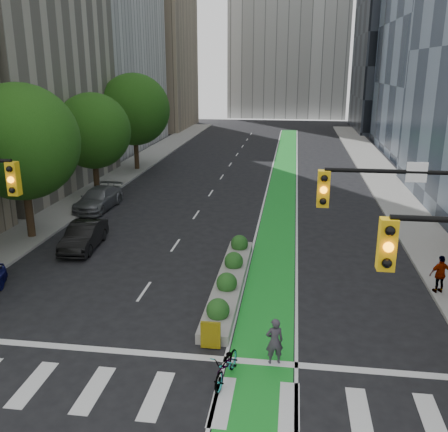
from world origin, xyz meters
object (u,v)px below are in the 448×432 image
(parked_car_left_mid, at_px, (84,236))
(median_planter, at_px, (230,279))
(cyclist, at_px, (274,341))
(parked_car_left_far, at_px, (98,199))
(pedestrian_far, at_px, (441,274))
(bicycle, at_px, (227,366))

(parked_car_left_mid, bearing_deg, median_planter, -28.57)
(median_planter, xyz_separation_m, cyclist, (2.25, -5.80, 0.45))
(parked_car_left_far, height_order, pedestrian_far, pedestrian_far)
(parked_car_left_mid, xyz_separation_m, parked_car_left_far, (-2.19, 7.63, 0.02))
(bicycle, height_order, parked_car_left_mid, parked_car_left_mid)
(bicycle, bearing_deg, median_planter, 107.84)
(pedestrian_far, bearing_deg, median_planter, -12.41)
(parked_car_left_far, relative_size, pedestrian_far, 3.00)
(bicycle, relative_size, cyclist, 1.21)
(bicycle, distance_m, cyclist, 1.88)
(cyclist, bearing_deg, pedestrian_far, -154.55)
(median_planter, relative_size, cyclist, 6.21)
(parked_car_left_far, bearing_deg, pedestrian_far, -26.46)
(cyclist, xyz_separation_m, parked_car_left_mid, (-10.76, 9.59, -0.11))
(cyclist, height_order, pedestrian_far, pedestrian_far)
(parked_car_left_mid, distance_m, parked_car_left_far, 7.94)
(bicycle, bearing_deg, pedestrian_far, 52.86)
(bicycle, relative_size, parked_car_left_mid, 0.46)
(parked_car_left_far, distance_m, pedestrian_far, 22.67)
(bicycle, xyz_separation_m, parked_car_left_mid, (-9.31, 10.76, 0.19))
(median_planter, xyz_separation_m, bicycle, (0.80, -6.97, 0.15))
(median_planter, height_order, parked_car_left_far, parked_car_left_far)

